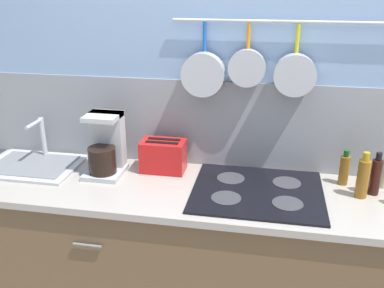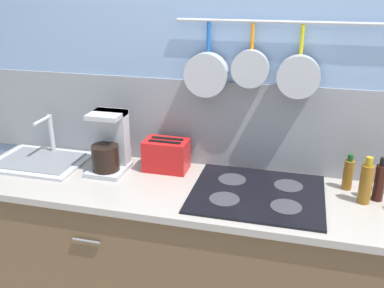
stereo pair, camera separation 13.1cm
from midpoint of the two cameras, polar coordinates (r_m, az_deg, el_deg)
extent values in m
cube|color=#84A3CC|center=(2.24, 7.28, 6.55)|extent=(7.20, 0.06, 2.60)
cube|color=gray|center=(2.28, 7.08, 2.47)|extent=(7.20, 0.07, 0.47)
cylinder|color=#B7BABF|center=(2.13, 14.88, 15.42)|extent=(1.40, 0.02, 0.02)
cylinder|color=#1959B2|center=(2.17, -0.09, 14.09)|extent=(0.02, 0.02, 0.14)
cylinder|color=#B7BABF|center=(2.16, -0.27, 9.24)|extent=(0.22, 0.07, 0.22)
cylinder|color=orange|center=(2.14, 5.78, 14.16)|extent=(0.02, 0.02, 0.12)
cylinder|color=#B7BABF|center=(2.13, 5.56, 10.03)|extent=(0.18, 0.05, 0.18)
cylinder|color=gold|center=(2.13, 12.17, 13.60)|extent=(0.02, 0.02, 0.14)
cylinder|color=#B7BABF|center=(2.12, 11.83, 8.96)|extent=(0.20, 0.07, 0.20)
cube|color=brown|center=(2.33, 5.67, -16.84)|extent=(2.92, 0.55, 0.86)
cylinder|color=slate|center=(2.10, -15.58, -12.90)|extent=(0.14, 0.01, 0.01)
cube|color=#A59E93|center=(2.08, 6.12, -7.03)|extent=(2.96, 0.59, 0.03)
cube|color=#B7BABF|center=(2.51, -21.89, -2.75)|extent=(0.50, 0.38, 0.01)
cube|color=slate|center=(2.51, -21.91, -2.55)|extent=(0.42, 0.30, 0.00)
cylinder|color=#B7BABF|center=(2.58, -20.60, 0.75)|extent=(0.03, 0.03, 0.24)
cylinder|color=#B7BABF|center=(2.49, -21.78, 2.49)|extent=(0.02, 0.15, 0.02)
cube|color=#B7BABF|center=(2.31, -13.08, -3.67)|extent=(0.19, 0.22, 0.02)
cube|color=#B7BABF|center=(2.31, -12.70, 0.41)|extent=(0.17, 0.08, 0.32)
cylinder|color=black|center=(2.26, -13.52, -2.12)|extent=(0.14, 0.14, 0.14)
cube|color=#B7BABF|center=(2.22, -13.49, 3.55)|extent=(0.17, 0.16, 0.02)
cube|color=red|center=(2.28, -5.48, -1.61)|extent=(0.23, 0.15, 0.17)
cube|color=black|center=(2.22, -5.73, 0.19)|extent=(0.17, 0.03, 0.00)
cube|color=black|center=(2.27, -5.38, 0.64)|extent=(0.17, 0.03, 0.00)
cube|color=black|center=(2.30, -8.47, -0.60)|extent=(0.02, 0.02, 0.02)
cube|color=black|center=(2.08, 6.94, -6.32)|extent=(0.62, 0.53, 0.01)
cylinder|color=#38383D|center=(1.99, 2.69, -7.22)|extent=(0.14, 0.14, 0.00)
cylinder|color=#38383D|center=(1.98, 10.79, -7.81)|extent=(0.14, 0.14, 0.00)
cylinder|color=#38383D|center=(2.18, 3.49, -4.59)|extent=(0.14, 0.14, 0.00)
cylinder|color=#38383D|center=(2.17, 10.85, -5.11)|extent=(0.14, 0.14, 0.00)
cylinder|color=#8C5919|center=(2.23, 18.05, -3.38)|extent=(0.05, 0.05, 0.15)
cylinder|color=#194C19|center=(2.20, 18.32, -1.22)|extent=(0.03, 0.03, 0.03)
cylinder|color=#8C5919|center=(2.12, 20.20, -4.42)|extent=(0.06, 0.06, 0.18)
cylinder|color=#B28C19|center=(2.08, 20.59, -1.61)|extent=(0.03, 0.03, 0.04)
cylinder|color=#33140F|center=(2.17, 21.70, -4.17)|extent=(0.05, 0.05, 0.17)
cylinder|color=black|center=(2.13, 22.08, -1.58)|extent=(0.03, 0.03, 0.04)
cylinder|color=#BFB799|center=(2.27, 22.76, -3.69)|extent=(0.05, 0.05, 0.14)
camera|label=1|loc=(0.07, -91.86, -0.72)|focal=40.00mm
camera|label=2|loc=(0.07, 88.14, 0.72)|focal=40.00mm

